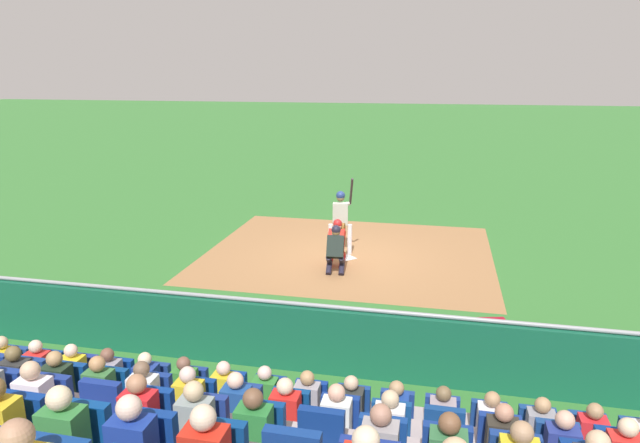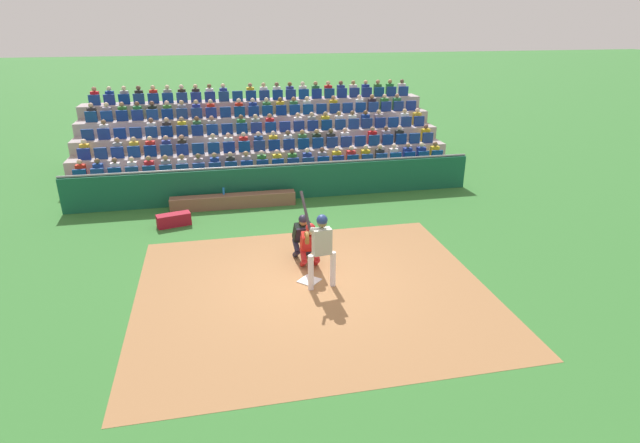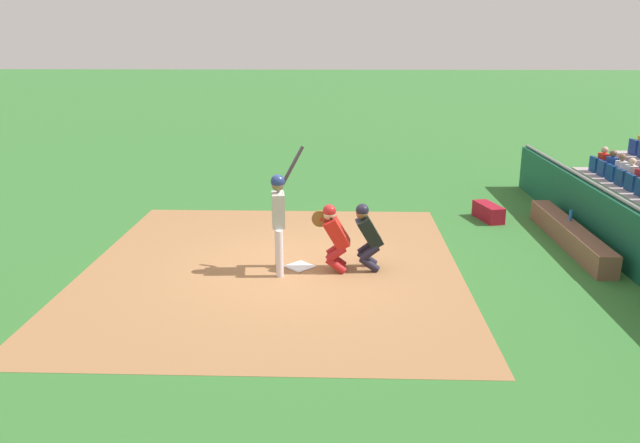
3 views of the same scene
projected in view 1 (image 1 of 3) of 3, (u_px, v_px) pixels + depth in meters
ground_plane at (346, 258)px, 15.34m from camera, size 160.00×160.00×0.00m
infield_dirt_patch at (349, 253)px, 15.81m from camera, size 7.93×6.90×0.01m
home_plate_marker at (346, 258)px, 15.34m from camera, size 0.62×0.62×0.02m
batter_at_plate at (341, 215)px, 15.43m from camera, size 0.76×0.59×2.25m
catcher_crouching at (337, 240)px, 14.59m from camera, size 0.46×0.70×1.26m
home_plate_umpire at (336, 248)px, 14.01m from camera, size 0.49×0.53×1.26m
dugout_wall at (287, 336)px, 9.53m from camera, size 13.69×0.24×1.23m
dugout_bench at (378, 349)px, 9.84m from camera, size 4.03×0.40×0.44m
water_bottle_on_bench at (395, 336)px, 9.60m from camera, size 0.07×0.07×0.22m
equipment_duffel_bag at (481, 330)px, 10.64m from camera, size 1.04×0.59×0.38m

